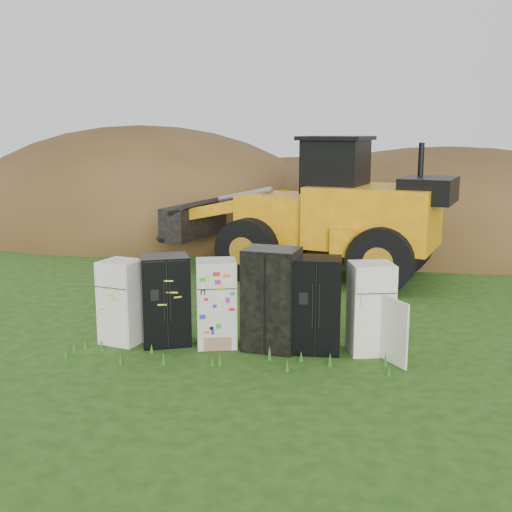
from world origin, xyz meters
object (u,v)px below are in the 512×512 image
Objects in this scene: fridge_black_side at (165,300)px; wheel_loader at (301,206)px; fridge_dark_mid at (272,299)px; fridge_black_right at (317,305)px; fridge_sticker at (216,303)px; fridge_open_door at (371,308)px; fridge_leftmost at (122,302)px.

wheel_loader is at bearing 49.81° from fridge_black_side.
fridge_dark_mid is 1.08× the size of fridge_black_right.
wheel_loader reaches higher than fridge_black_side.
fridge_open_door is at bearing -13.49° from fridge_sticker.
fridge_open_door is at bearing -58.45° from wheel_loader.
fridge_black_side is 0.98m from fridge_sticker.
fridge_open_door is at bearing 11.71° from fridge_dark_mid.
fridge_black_side is 1.03× the size of fridge_open_door.
fridge_leftmost is 0.97× the size of fridge_sticker.
fridge_black_side is 3.81m from fridge_open_door.
fridge_black_side reaches higher than fridge_sticker.
fridge_sticker is at bearing -20.16° from fridge_black_side.
fridge_black_right is 6.47m from wheel_loader.
fridge_dark_mid is (2.01, -0.01, 0.09)m from fridge_black_side.
fridge_leftmost is 0.83m from fridge_black_side.
fridge_black_right reaches higher than fridge_open_door.
fridge_black_side is 1.04× the size of fridge_sticker.
fridge_black_right is (2.84, -0.02, 0.02)m from fridge_black_side.
fridge_open_door is (1.79, 0.03, -0.12)m from fridge_dark_mid.
wheel_loader reaches higher than fridge_open_door.
fridge_open_door is (2.83, -0.00, 0.01)m from fridge_sticker.
fridge_black_right is 0.22× the size of wheel_loader.
wheel_loader is at bearing 80.56° from fridge_leftmost.
fridge_black_right is (0.82, -0.01, -0.07)m from fridge_dark_mid.
wheel_loader reaches higher than fridge_leftmost.
fridge_sticker is at bearing 17.13° from fridge_leftmost.
fridge_sticker is 1.05m from fridge_dark_mid.
fridge_leftmost is 0.96× the size of fridge_open_door.
fridge_sticker is 0.99× the size of fridge_open_door.
wheel_loader reaches higher than fridge_dark_mid.
fridge_dark_mid is (2.84, 0.01, 0.15)m from fridge_leftmost.
wheel_loader reaches higher than fridge_black_right.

